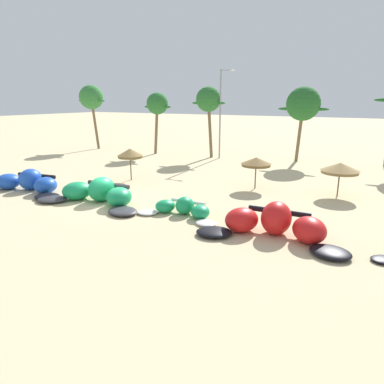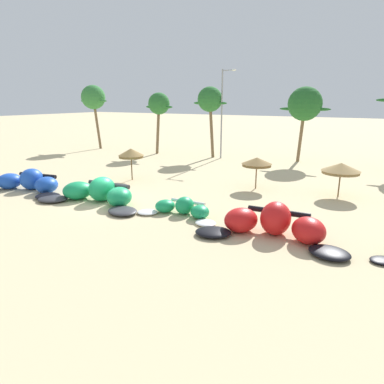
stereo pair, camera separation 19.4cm
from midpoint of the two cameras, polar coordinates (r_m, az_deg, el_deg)
name	(u,v)px [view 1 (the left image)]	position (r m, az deg, el deg)	size (l,w,h in m)	color
ground_plane	(109,202)	(24.69, -13.74, -1.65)	(260.00, 260.00, 0.00)	beige
kite_far_left	(27,183)	(29.77, -25.79, 1.35)	(8.25, 4.50, 1.66)	black
kite_left	(98,193)	(24.67, -15.52, -0.22)	(8.52, 4.14, 1.70)	#333338
kite_left_of_center	(182,209)	(21.26, -1.86, -2.75)	(5.63, 2.60, 1.08)	white
kite_center	(274,224)	(18.38, 13.10, -5.20)	(8.01, 3.91, 1.76)	black
beach_umbrella_near_van	(130,153)	(30.71, -10.35, 6.31)	(2.23, 2.23, 2.79)	brown
beach_umbrella_middle	(256,162)	(27.72, 10.34, 4.92)	(2.38, 2.38, 2.51)	brown
beach_umbrella_near_palms	(340,168)	(27.20, 23.05, 3.67)	(2.73, 2.73, 2.50)	brown
palm_leftmost	(91,98)	(52.34, -16.37, 14.66)	(5.01, 3.34, 8.86)	brown
palm_left	(157,105)	(45.25, -5.88, 14.13)	(4.08, 2.72, 7.75)	brown
palm_left_of_gap	(208,100)	(42.55, 2.60, 14.86)	(4.43, 2.96, 8.39)	brown
palm_center_left	(303,104)	(41.09, 17.73, 13.60)	(5.56, 3.71, 8.28)	brown
lamppost_west	(221,110)	(41.70, 4.70, 13.28)	(1.77, 0.24, 10.24)	gray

